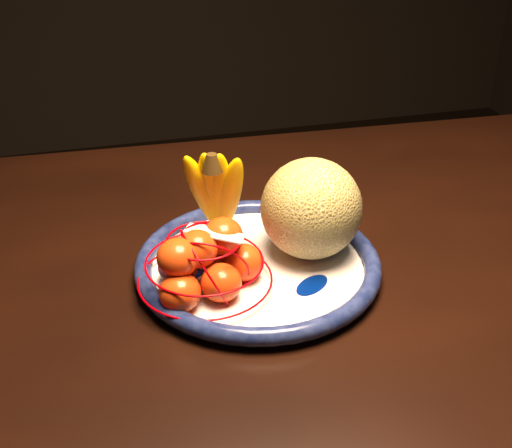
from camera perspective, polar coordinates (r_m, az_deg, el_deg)
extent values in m
cube|color=black|center=(0.90, 1.13, -4.12)|extent=(1.49, 0.93, 0.04)
cylinder|color=black|center=(1.63, 21.02, -4.46)|extent=(0.06, 0.06, 0.69)
cylinder|color=white|center=(0.86, 0.17, -4.00)|extent=(0.30, 0.30, 0.01)
torus|color=#050D36|center=(0.85, 0.17, -3.43)|extent=(0.33, 0.33, 0.02)
cylinder|color=white|center=(0.86, 0.17, -4.23)|extent=(0.14, 0.14, 0.00)
ellipsoid|color=#00125D|center=(0.82, 5.00, -5.43)|extent=(0.12, 0.11, 0.00)
ellipsoid|color=#00125D|center=(0.91, -2.72, -1.25)|extent=(0.09, 0.11, 0.00)
ellipsoid|color=#00125D|center=(0.84, -6.11, -4.51)|extent=(0.10, 0.06, 0.00)
sphere|color=olive|center=(0.85, 4.93, 1.38)|extent=(0.14, 0.14, 0.14)
ellipsoid|color=#E9B206|center=(0.87, -4.55, 2.94)|extent=(0.09, 0.08, 0.15)
ellipsoid|color=#E9B206|center=(0.87, -3.81, 3.00)|extent=(0.07, 0.09, 0.16)
ellipsoid|color=#E9B206|center=(0.87, -3.19, 2.97)|extent=(0.05, 0.09, 0.16)
ellipsoid|color=#E9B206|center=(0.87, -2.46, 2.85)|extent=(0.05, 0.10, 0.15)
cone|color=black|center=(0.84, -3.65, 7.10)|extent=(0.03, 0.03, 0.02)
ellipsoid|color=#F04813|center=(0.77, -6.78, -6.05)|extent=(0.05, 0.05, 0.05)
ellipsoid|color=#F04813|center=(0.78, -3.12, -5.23)|extent=(0.05, 0.05, 0.05)
ellipsoid|color=#F04813|center=(0.82, -1.11, -3.42)|extent=(0.05, 0.05, 0.05)
ellipsoid|color=#F04813|center=(0.82, -6.95, -3.74)|extent=(0.05, 0.05, 0.05)
ellipsoid|color=#F04813|center=(0.84, -3.69, -2.46)|extent=(0.05, 0.05, 0.05)
ellipsoid|color=#F04813|center=(0.78, -5.27, -2.22)|extent=(0.05, 0.05, 0.05)
ellipsoid|color=#F04813|center=(0.80, -2.96, -1.07)|extent=(0.05, 0.05, 0.05)
ellipsoid|color=#F04813|center=(0.77, -6.95, -2.98)|extent=(0.05, 0.05, 0.05)
torus|color=#BF0007|center=(0.81, -4.54, -4.86)|extent=(0.21, 0.21, 0.00)
torus|color=#BF0007|center=(0.80, -4.61, -3.33)|extent=(0.19, 0.19, 0.00)
torus|color=#BF0007|center=(0.78, -4.70, -1.45)|extent=(0.12, 0.12, 0.00)
torus|color=#BF0007|center=(0.80, -4.58, -3.92)|extent=(0.12, 0.11, 0.10)
torus|color=#BF0007|center=(0.80, -4.58, -3.92)|extent=(0.07, 0.12, 0.10)
torus|color=#BF0007|center=(0.80, -4.58, -3.92)|extent=(0.12, 0.09, 0.10)
cube|color=white|center=(0.78, -3.70, -0.84)|extent=(0.08, 0.06, 0.01)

